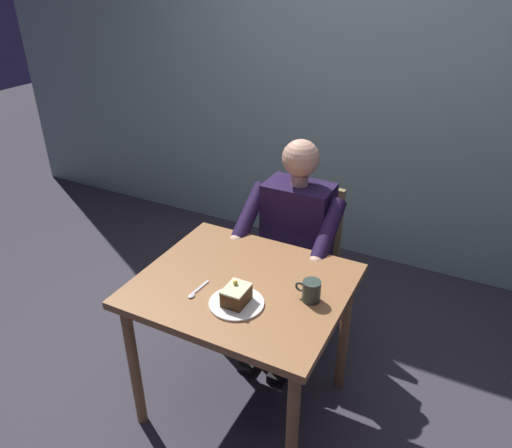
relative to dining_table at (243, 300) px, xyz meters
name	(u,v)px	position (x,y,z in m)	size (l,w,h in m)	color
ground_plane	(245,401)	(0.00, 0.00, -0.65)	(14.00, 14.00, 0.00)	#38343F
cafe_rear_panel	(368,48)	(0.00, -1.73, 0.85)	(6.40, 0.12, 3.00)	#91B4AC
dining_table	(243,300)	(0.00, 0.00, 0.00)	(0.91, 0.78, 0.75)	#96643D
chair	(302,254)	(0.00, -0.73, -0.16)	(0.42, 0.42, 0.89)	olive
seated_person	(291,247)	(0.00, -0.55, -0.02)	(0.53, 0.58, 1.22)	#211338
dessert_plate	(237,303)	(-0.05, 0.15, 0.10)	(0.23, 0.23, 0.01)	white
cake_slice	(236,295)	(-0.05, 0.15, 0.15)	(0.09, 0.12, 0.09)	#4D2F14
coffee_cup	(311,290)	(-0.31, -0.02, 0.15)	(0.11, 0.08, 0.09)	#2F3D38
dessert_spoon	(196,292)	(0.14, 0.16, 0.10)	(0.03, 0.14, 0.01)	silver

